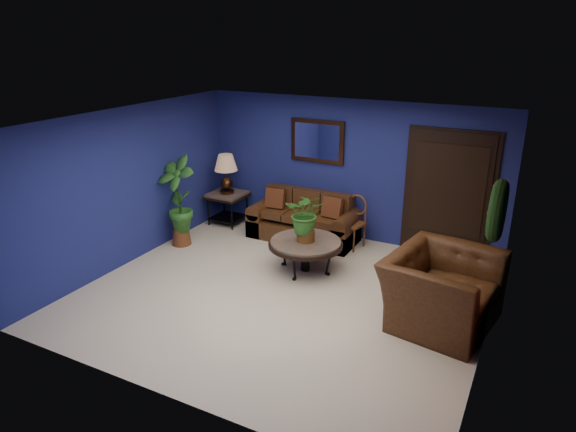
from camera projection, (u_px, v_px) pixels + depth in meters
The scene contains 18 objects.
floor at pixel (283, 294), 7.42m from camera, with size 5.50×5.50×0.00m, color beige.
wall_back at pixel (348, 170), 9.08m from camera, with size 5.50×0.04×2.50m, color navy.
wall_left at pixel (130, 186), 8.17m from camera, with size 0.04×5.00×2.50m, color navy.
wall_right_brick at pixel (497, 250), 5.81m from camera, with size 0.04×5.00×2.50m, color brown.
ceiling at pixel (282, 121), 6.56m from camera, with size 5.50×5.00×0.02m, color white.
crown_molding at pixel (510, 147), 5.41m from camera, with size 0.03×5.00×0.14m, color white.
wall_mirror at pixel (317, 141), 9.14m from camera, with size 1.02×0.06×0.77m, color #412312.
closet_door at pixel (448, 195), 8.37m from camera, with size 1.44×0.06×2.18m, color black.
wreath at pixel (498, 211), 5.72m from camera, with size 0.72×0.72×0.16m, color black.
sofa at pixel (305, 223), 9.33m from camera, with size 1.94×0.84×0.87m.
coffee_table at pixel (306, 244), 8.00m from camera, with size 1.17×1.17×0.50m.
end_table at pixel (227, 200), 9.96m from camera, with size 0.68×0.68×0.62m.
table_lamp at pixel (226, 169), 9.74m from camera, with size 0.44×0.44×0.73m.
side_chair at pixel (354, 218), 8.89m from camera, with size 0.47×0.47×0.92m.
armchair at pixel (441, 290), 6.57m from camera, with size 1.43×1.25×0.93m, color #4C2A15.
coffee_plant at pixel (306, 215), 7.83m from camera, with size 0.70×0.64×0.79m.
floor_plant at pixel (469, 269), 7.30m from camera, with size 0.37×0.31×0.77m.
tall_plant at pixel (178, 198), 8.83m from camera, with size 0.76×0.57×1.59m.
Camera 1 is at (3.08, -5.81, 3.61)m, focal length 32.00 mm.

